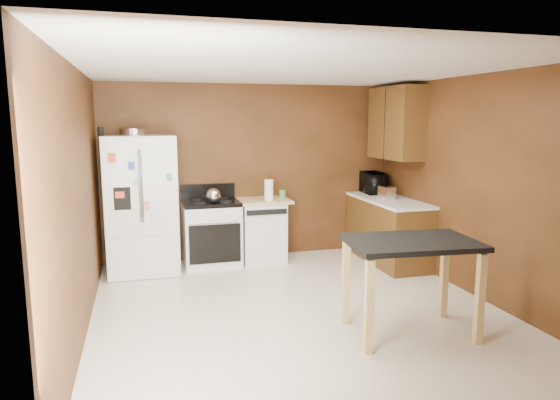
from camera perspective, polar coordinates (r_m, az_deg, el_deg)
name	(u,v)px	position (r m, az deg, el deg)	size (l,w,h in m)	color
floor	(298,310)	(5.42, 2.02, -12.48)	(4.50, 4.50, 0.00)	beige
ceiling	(299,68)	(5.06, 2.19, 14.82)	(4.50, 4.50, 0.00)	white
wall_back	(251,172)	(7.25, -3.31, 3.24)	(4.20, 4.20, 0.00)	brown
wall_front	(414,248)	(3.07, 15.02, -5.37)	(4.20, 4.20, 0.00)	brown
wall_left	(78,203)	(4.89, -22.04, -0.35)	(4.50, 4.50, 0.00)	brown
wall_right	(475,187)	(6.07, 21.36, 1.44)	(4.50, 4.50, 0.00)	brown
roasting_pan	(134,132)	(6.73, -16.38, 7.49)	(0.36, 0.36, 0.09)	silver
pen_cup	(101,131)	(6.63, -19.83, 7.39)	(0.07, 0.07, 0.11)	black
kettle	(213,196)	(6.71, -7.62, 0.51)	(0.20, 0.20, 0.20)	silver
paper_towel	(269,190)	(6.91, -1.28, 1.15)	(0.12, 0.12, 0.29)	white
green_canister	(282,194)	(7.19, 0.28, 0.73)	(0.10, 0.10, 0.11)	green
toaster	(387,193)	(7.16, 12.11, 0.84)	(0.15, 0.24, 0.17)	silver
microwave	(373,184)	(7.66, 10.57, 1.86)	(0.52, 0.35, 0.29)	black
refrigerator	(142,205)	(6.76, -15.52, -0.53)	(0.90, 0.80, 1.80)	white
gas_range	(211,232)	(6.96, -7.84, -3.68)	(0.76, 0.68, 1.10)	white
dishwasher	(262,230)	(7.11, -2.10, -3.39)	(0.78, 0.63, 0.89)	white
right_cabinets	(390,198)	(7.21, 12.48, 0.25)	(0.63, 1.58, 2.45)	brown
island	(411,255)	(4.79, 14.78, -6.11)	(1.24, 0.89, 0.91)	black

